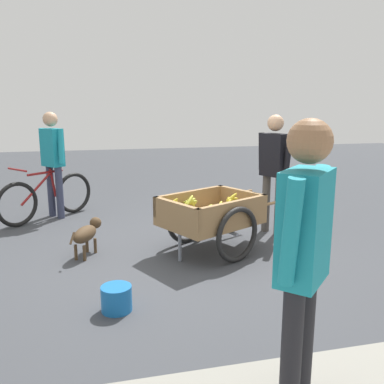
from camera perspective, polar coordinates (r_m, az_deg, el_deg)
The scene contains 8 objects.
ground_plane at distance 4.91m, azimuth -1.74°, elevation -8.70°, with size 24.00×24.00×0.00m, color #3D3F44.
fruit_cart at distance 4.89m, azimuth 2.56°, elevation -3.41°, with size 1.81×1.42×0.72m.
vendor_person at distance 5.62m, azimuth 11.30°, elevation 3.88°, with size 0.33×0.54×1.61m.
bicycle at distance 6.68m, azimuth -19.47°, elevation -0.64°, with size 1.31×1.12×0.85m.
cyclist_person at distance 6.67m, azimuth -18.77°, elevation 4.87°, with size 0.37×0.50×1.63m.
dog at distance 4.97m, azimuth -14.42°, elevation -5.55°, with size 0.37×0.61×0.40m.
plastic_bucket at distance 3.69m, azimuth -10.43°, elevation -14.33°, with size 0.26×0.26×0.22m, color #1966B2.
bystander_person at distance 2.22m, azimuth 15.21°, elevation -7.58°, with size 0.39×0.45×1.68m.
Camera 1 is at (0.92, 4.50, 1.74)m, focal length 38.43 mm.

